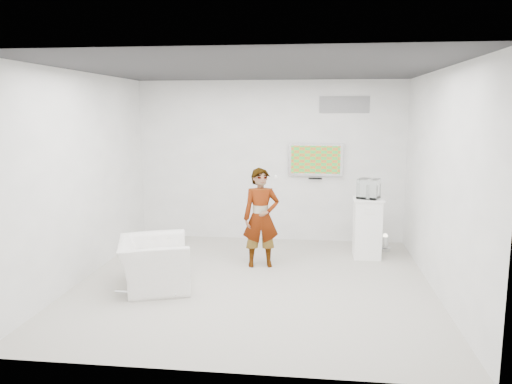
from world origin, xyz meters
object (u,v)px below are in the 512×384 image
tv (316,159)px  floor_uplight (385,243)px  armchair (154,264)px  person (261,218)px  pedestal (367,228)px

tv → floor_uplight: (1.24, -0.55, -1.40)m
armchair → floor_uplight: size_ratio=3.60×
person → pedestal: 1.87m
armchair → pedestal: pedestal is taller
armchair → pedestal: bearing=-78.3°
tv → floor_uplight: tv is taller
tv → pedestal: (0.88, -0.97, -1.05)m
tv → pedestal: size_ratio=0.99×
person → floor_uplight: bearing=16.3°
person → pedestal: bearing=10.1°
person → pedestal: size_ratio=1.55×
person → floor_uplight: size_ratio=5.30×
pedestal → floor_uplight: bearing=49.0°
tv → armchair: (-2.21, -2.80, -1.20)m
floor_uplight → tv: bearing=156.1°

